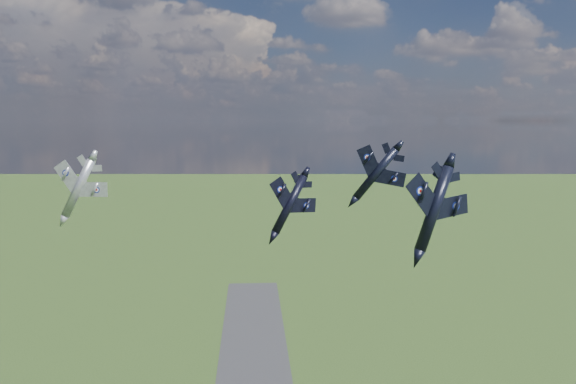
{
  "coord_description": "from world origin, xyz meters",
  "views": [
    {
      "loc": [
        -0.49,
        -68.75,
        94.17
      ],
      "look_at": [
        5.01,
        14.18,
        83.62
      ],
      "focal_mm": 35.0,
      "sensor_mm": 36.0,
      "label": 1
    }
  ],
  "objects_px": {
    "jet_right_navy": "(434,208)",
    "jet_left_silver": "(78,188)",
    "jet_lead_navy": "(290,204)",
    "jet_high_navy": "(376,174)"
  },
  "relations": [
    {
      "from": "jet_right_navy",
      "to": "jet_left_silver",
      "type": "distance_m",
      "value": 54.64
    },
    {
      "from": "jet_right_navy",
      "to": "jet_left_silver",
      "type": "height_order",
      "value": "jet_left_silver"
    },
    {
      "from": "jet_lead_navy",
      "to": "jet_left_silver",
      "type": "height_order",
      "value": "jet_left_silver"
    },
    {
      "from": "jet_lead_navy",
      "to": "jet_high_navy",
      "type": "bearing_deg",
      "value": 12.86
    },
    {
      "from": "jet_right_navy",
      "to": "jet_high_navy",
      "type": "height_order",
      "value": "jet_high_navy"
    },
    {
      "from": "jet_high_navy",
      "to": "jet_left_silver",
      "type": "bearing_deg",
      "value": -162.32
    },
    {
      "from": "jet_lead_navy",
      "to": "jet_right_navy",
      "type": "xyz_separation_m",
      "value": [
        16.32,
        -16.94,
        1.84
      ]
    },
    {
      "from": "jet_left_silver",
      "to": "jet_high_navy",
      "type": "bearing_deg",
      "value": 14.56
    },
    {
      "from": "jet_lead_navy",
      "to": "jet_high_navy",
      "type": "distance_m",
      "value": 19.98
    },
    {
      "from": "jet_right_navy",
      "to": "jet_left_silver",
      "type": "relative_size",
      "value": 1.06
    }
  ]
}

